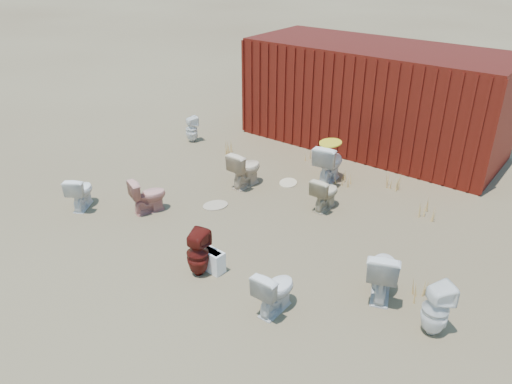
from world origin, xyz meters
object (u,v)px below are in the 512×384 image
Objects in this scene: toilet_front_pink at (148,195)px; loose_tank at (210,259)px; toilet_back_beige_right at (325,193)px; toilet_back_beige_left at (245,169)px; toilet_front_c at (275,290)px; toilet_back_yellowlid at (329,163)px; shipping_container at (374,97)px; toilet_front_e at (382,271)px; toilet_back_a at (192,129)px; toilet_front_maroon at (198,253)px; toilet_back_e at (436,309)px; toilet_front_a at (80,192)px.

loose_tank is at bearing -176.01° from toilet_front_pink.
toilet_back_beige_right reaches higher than loose_tank.
toilet_back_beige_left is 1.52× the size of loose_tank.
toilet_back_yellowlid reaches higher than toilet_front_c.
toilet_front_c is 4.25m from toilet_back_yellowlid.
toilet_back_beige_right is at bearing 108.62° from toilet_back_yellowlid.
shipping_container is 7.54× the size of toilet_front_e.
toilet_back_a is 2.83m from toilet_back_beige_left.
toilet_front_e reaches higher than loose_tank.
toilet_front_pink reaches higher than loose_tank.
shipping_container is at bearing -76.43° from toilet_back_beige_right.
toilet_front_c is at bearing 165.99° from toilet_back_a.
toilet_back_beige_left is (-1.00, -3.64, -0.82)m from shipping_container.
toilet_front_maroon is 3.41m from toilet_back_e.
toilet_back_e is (3.60, -5.54, -0.82)m from shipping_container.
toilet_front_e is at bearing -154.02° from toilet_front_pink.
toilet_back_e is 3.32m from loose_tank.
shipping_container is at bearing -74.62° from toilet_front_c.
toilet_front_e is 1.22× the size of toilet_back_beige_right.
toilet_back_yellowlid is at bearing -101.22° from toilet_front_pink.
toilet_back_beige_left is 4.98m from toilet_back_e.
toilet_back_yellowlid is (0.25, -2.43, -0.77)m from shipping_container.
toilet_front_e reaches higher than toilet_front_a.
toilet_back_yellowlid reaches higher than toilet_front_a.
shipping_container is 8.06× the size of toilet_front_maroon.
toilet_front_a is 1.01× the size of toilet_back_a.
toilet_front_a is 5.71m from toilet_front_e.
toilet_front_e reaches higher than toilet_back_beige_right.
toilet_back_beige_right is 3.47m from toilet_back_e.
toilet_back_beige_left reaches higher than loose_tank.
toilet_back_beige_right is (4.39, -0.97, 0.00)m from toilet_back_a.
toilet_back_yellowlid is (-0.54, 1.06, 0.10)m from toilet_back_beige_right.
toilet_back_a is 0.77× the size of toilet_back_yellowlid.
toilet_front_c reaches higher than toilet_back_a.
toilet_front_c is at bearing -3.29° from loose_tank.
toilet_front_maroon reaches higher than toilet_back_beige_right.
toilet_back_a is 4.49m from toilet_back_beige_right.
toilet_front_c is at bearing 101.98° from toilet_back_yellowlid.
toilet_back_e reaches higher than toilet_front_maroon.
toilet_front_c is 0.89× the size of toilet_back_e.
toilet_front_e is (2.41, 1.23, 0.03)m from toilet_front_maroon.
toilet_front_pink is at bearing 71.09° from toilet_back_beige_left.
toilet_back_beige_left reaches higher than toilet_front_c.
toilet_back_a is 0.86× the size of toilet_back_beige_left.
toilet_back_a is 1.30× the size of loose_tank.
toilet_back_beige_left is at bearing -45.16° from toilet_front_c.
toilet_front_c is 0.91× the size of toilet_front_maroon.
toilet_front_pink is at bearing -13.07° from toilet_front_c.
toilet_back_a is at bearing 140.69° from loose_tank.
toilet_back_yellowlid is at bearing 95.58° from loose_tank.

